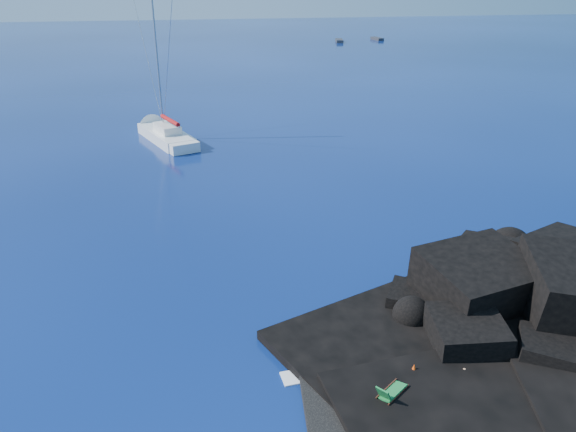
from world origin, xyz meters
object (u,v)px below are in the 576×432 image
Objects in this scene: distant_boat_a at (339,42)px; distant_boat_b at (377,40)px; deck_chair at (393,387)px; marker_cone at (414,370)px; sunbather at (453,372)px; sailboat at (166,141)px.

distant_boat_b is (10.56, 2.81, 0.00)m from distant_boat_a.
distant_boat_a is at bearing -171.76° from distant_boat_b.
deck_chair reaches higher than marker_cone.
sunbather is 3.72× the size of marker_cone.
sailboat is 3.08× the size of distant_boat_b.
distant_boat_b is at bearing 25.70° from distant_boat_a.
distant_boat_a reaches higher than distant_boat_b.
sailboat is 40.81m from sunbather.
sailboat is 40.81m from deck_chair.
deck_chair is 2.98× the size of marker_cone.
sailboat reaches higher than marker_cone.
sunbather is 128.61m from distant_boat_b.
distant_boat_a is (28.49, 119.73, -0.53)m from sunbather.
sailboat is 7.75× the size of sunbather.
deck_chair is 124.53m from distant_boat_a.
sunbather is at bearing -93.95° from sailboat.
sunbather is at bearing -13.75° from marker_cone.
deck_chair is 0.32× the size of distant_boat_b.
sailboat is 90.22m from distant_boat_a.
sailboat is at bearing 104.92° from marker_cone.
distant_boat_a is (40.35, 80.69, 0.00)m from sailboat.
deck_chair is at bearing -115.43° from distant_boat_b.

